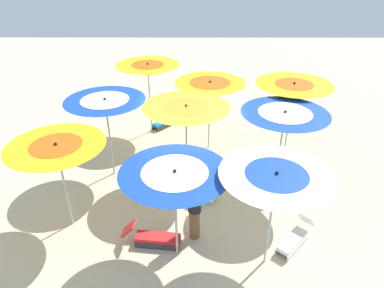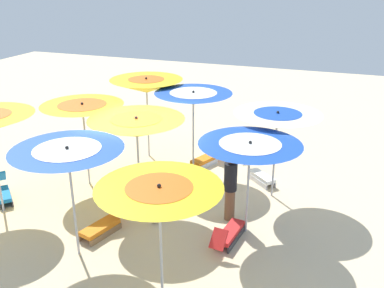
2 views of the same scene
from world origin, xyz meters
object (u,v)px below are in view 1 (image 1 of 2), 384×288
beach_umbrella_2 (276,182)px  beach_umbrella_7 (210,87)px  beach_umbrella_1 (175,180)px  lounger_5 (294,238)px  beach_umbrella_4 (186,114)px  lounger_3 (142,169)px  beach_umbrella_0 (57,152)px  beachgoer_0 (195,207)px  beach_umbrella_5 (284,119)px  beach_umbrella_8 (293,91)px  lounger_0 (299,190)px  lounger_4 (199,185)px  beach_umbrella_3 (106,105)px  lounger_1 (166,121)px  lounger_2 (154,237)px  beach_umbrella_6 (148,70)px  beach_ball (167,189)px

beach_umbrella_2 → beach_umbrella_7: size_ratio=1.00×
beach_umbrella_1 → lounger_5: (-2.61, -0.23, -1.73)m
beach_umbrella_4 → lounger_3: 2.31m
beach_umbrella_0 → beachgoer_0: 3.20m
beach_umbrella_2 → beach_umbrella_4: beach_umbrella_4 is taller
beach_umbrella_1 → beach_umbrella_4: (-0.17, -2.71, 0.16)m
beach_umbrella_5 → beach_umbrella_7: 2.97m
beach_umbrella_0 → beach_umbrella_2: 4.59m
beach_umbrella_5 → beach_umbrella_8: (-0.64, -1.73, 0.06)m
beach_umbrella_0 → beach_umbrella_1: size_ratio=1.03×
beach_umbrella_1 → lounger_0: bearing=-147.9°
beach_umbrella_5 → lounger_4: 2.87m
beach_umbrella_0 → beach_umbrella_4: 3.27m
beach_umbrella_0 → beach_umbrella_3: 2.24m
beach_umbrella_3 → lounger_4: bearing=160.3°
beach_umbrella_0 → beach_umbrella_1: bearing=160.5°
beach_umbrella_7 → lounger_1: size_ratio=2.04×
lounger_1 → lounger_2: size_ratio=0.85×
beach_umbrella_4 → lounger_4: 1.98m
beach_umbrella_1 → lounger_0: size_ratio=1.79×
beach_umbrella_8 → lounger_5: bearing=80.9°
beach_umbrella_7 → beachgoer_0: bearing=83.5°
lounger_1 → beachgoer_0: (-1.05, 5.69, 0.65)m
beach_umbrella_6 → beach_umbrella_5: bearing=136.0°
beach_umbrella_0 → beach_umbrella_1: (-2.56, 0.91, -0.09)m
beach_umbrella_3 → beach_ball: bearing=148.5°
lounger_0 → beachgoer_0: beachgoer_0 is taller
beach_umbrella_1 → beach_umbrella_2: (-1.88, 0.24, 0.13)m
lounger_3 → beach_umbrella_7: bearing=-124.8°
beach_umbrella_0 → beach_umbrella_7: beach_umbrella_7 is taller
lounger_0 → lounger_5: bearing=93.3°
beach_umbrella_1 → beachgoer_0: bearing=-128.1°
beach_umbrella_3 → beach_umbrella_6: beach_umbrella_6 is taller
beach_umbrella_8 → lounger_3: size_ratio=1.87×
beach_umbrella_8 → lounger_0: beach_umbrella_8 is taller
lounger_5 → lounger_0: bearing=-155.1°
beach_umbrella_3 → beach_umbrella_5: bearing=169.0°
lounger_5 → beach_ball: bearing=-79.0°
beach_umbrella_0 → beach_umbrella_7: (-3.42, -3.70, 0.08)m
lounger_1 → lounger_2: bearing=43.5°
beach_umbrella_6 → lounger_4: bearing=114.6°
beach_umbrella_2 → lounger_3: (3.01, -3.21, -1.86)m
beach_umbrella_5 → lounger_5: bearing=91.4°
beach_umbrella_1 → lounger_3: (1.13, -2.96, -1.73)m
beach_umbrella_3 → beach_umbrella_7: bearing=-151.3°
lounger_3 → beachgoer_0: (-1.52, 2.48, 0.65)m
lounger_1 → lounger_4: lounger_4 is taller
lounger_0 → lounger_4: lounger_4 is taller
beach_umbrella_6 → beach_umbrella_8: beach_umbrella_8 is taller
beach_umbrella_2 → beach_umbrella_3: bearing=-40.6°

